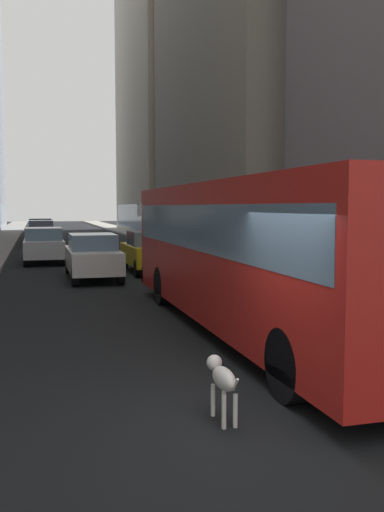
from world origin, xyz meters
TOP-DOWN VIEW (x-y plane):
  - ground_plane at (0.00, 35.00)m, footprint 120.00×120.00m
  - sidewalk_right at (5.70, 35.00)m, footprint 2.40×110.00m
  - building_right_far at (11.90, 49.27)m, footprint 11.94×19.41m
  - transit_bus at (1.20, 4.29)m, footprint 2.78×11.53m
  - car_silver_sedan at (-2.80, 20.21)m, footprint 1.75×4.51m
  - car_red_coupe at (-2.80, 34.23)m, footprint 1.76×4.59m
  - car_yellow_taxi at (1.20, 15.22)m, footprint 1.76×4.06m
  - car_grey_wagon at (-2.80, 40.66)m, footprint 1.89×4.05m
  - car_white_van at (-1.20, 13.70)m, footprint 1.70×4.64m
  - dalmatian_dog at (-0.98, -0.22)m, footprint 0.22×0.96m

SIDE VIEW (x-z plane):
  - ground_plane at x=0.00m, z-range 0.00..0.00m
  - sidewalk_right at x=5.70m, z-range 0.00..0.15m
  - dalmatian_dog at x=-0.98m, z-range 0.15..0.87m
  - car_yellow_taxi at x=1.20m, z-range 0.01..1.63m
  - car_grey_wagon at x=-2.80m, z-range 0.01..1.63m
  - car_white_van at x=-1.20m, z-range 0.01..1.63m
  - car_silver_sedan at x=-2.80m, z-range 0.01..1.63m
  - car_red_coupe at x=-2.80m, z-range 0.01..1.63m
  - transit_bus at x=1.20m, z-range 0.25..3.30m
  - building_right_far at x=11.90m, z-range -0.01..34.69m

